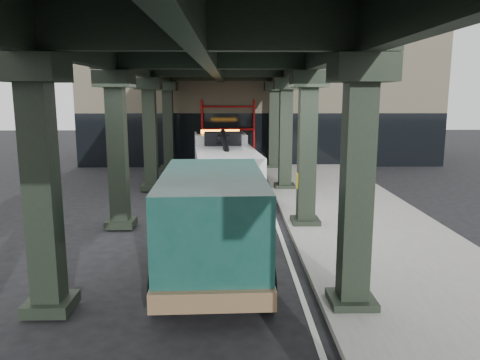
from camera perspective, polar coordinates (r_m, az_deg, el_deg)
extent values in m
plane|color=black|center=(13.45, -1.86, -8.18)|extent=(90.00, 90.00, 0.00)
cube|color=gray|center=(15.92, 14.73, -5.28)|extent=(5.00, 40.00, 0.15)
cube|color=silver|center=(15.42, 4.60, -5.74)|extent=(0.12, 38.00, 0.01)
cube|color=black|center=(9.24, 14.02, -1.02)|extent=(0.55, 0.55, 5.00)
cube|color=black|center=(9.08, 14.65, 13.04)|extent=(1.10, 1.10, 0.50)
cube|color=black|center=(9.95, 13.42, -14.24)|extent=(0.90, 0.90, 0.24)
cube|color=black|center=(15.05, 8.16, 3.48)|extent=(0.55, 0.55, 5.00)
cube|color=black|center=(14.95, 8.39, 12.07)|extent=(1.10, 1.10, 0.50)
cube|color=black|center=(15.49, 7.94, -5.07)|extent=(0.90, 0.90, 0.24)
cube|color=black|center=(20.96, 5.57, 5.45)|extent=(0.55, 0.55, 5.00)
cube|color=black|center=(20.89, 5.68, 11.61)|extent=(1.10, 1.10, 0.50)
cube|color=black|center=(21.28, 5.46, -0.78)|extent=(0.90, 0.90, 0.24)
cube|color=black|center=(26.91, 4.12, 6.55)|extent=(0.55, 0.55, 5.00)
cube|color=black|center=(26.86, 4.18, 11.34)|extent=(1.10, 1.10, 0.50)
cube|color=black|center=(27.16, 4.05, 1.66)|extent=(0.90, 0.90, 0.24)
cube|color=black|center=(9.63, -23.00, -1.09)|extent=(0.55, 0.55, 5.00)
cube|color=black|center=(9.47, -23.98, 12.37)|extent=(1.10, 1.10, 0.50)
cube|color=black|center=(10.31, -22.07, -13.84)|extent=(0.90, 0.90, 0.24)
cube|color=black|center=(15.29, -14.68, 3.35)|extent=(0.55, 0.55, 5.00)
cube|color=black|center=(15.19, -15.08, 11.81)|extent=(1.10, 1.10, 0.50)
cube|color=black|center=(15.72, -14.29, -5.06)|extent=(0.90, 0.90, 0.24)
cube|color=black|center=(21.13, -10.89, 5.35)|extent=(0.55, 0.55, 5.00)
cube|color=black|center=(21.06, -11.10, 11.46)|extent=(1.10, 1.10, 0.50)
cube|color=black|center=(21.45, -10.67, -0.83)|extent=(0.90, 0.90, 0.24)
cube|color=black|center=(27.05, -8.73, 6.47)|extent=(0.55, 0.55, 5.00)
cube|color=black|center=(26.99, -8.86, 11.24)|extent=(1.10, 1.10, 0.50)
cube|color=black|center=(27.30, -8.60, 1.61)|extent=(0.90, 0.90, 0.24)
cube|color=black|center=(14.99, 8.47, 15.13)|extent=(0.35, 32.00, 1.10)
cube|color=black|center=(15.24, -15.22, 14.81)|extent=(0.35, 32.00, 1.10)
cube|color=black|center=(14.82, -3.48, 15.28)|extent=(0.35, 32.00, 1.10)
cube|color=black|center=(14.89, -3.51, 17.96)|extent=(7.40, 32.00, 0.30)
cube|color=#C6B793|center=(32.80, 2.15, 9.87)|extent=(22.00, 10.00, 8.00)
cylinder|color=#AF0E0F|center=(27.79, -4.55, 5.63)|extent=(0.08, 0.08, 4.00)
cylinder|color=#AF0E0F|center=(27.00, -4.66, 5.49)|extent=(0.08, 0.08, 4.00)
cylinder|color=#AF0E0F|center=(27.77, 1.67, 5.65)|extent=(0.08, 0.08, 4.00)
cylinder|color=#AF0E0F|center=(26.97, 1.75, 5.51)|extent=(0.08, 0.08, 4.00)
cylinder|color=#AF0E0F|center=(27.84, -1.44, 3.60)|extent=(3.00, 0.08, 0.08)
cylinder|color=#AF0E0F|center=(27.72, -1.45, 6.27)|extent=(3.00, 0.08, 0.08)
cylinder|color=#AF0E0F|center=(27.66, -1.46, 8.95)|extent=(3.00, 0.08, 0.08)
cube|color=black|center=(20.07, -1.91, 0.10)|extent=(1.71, 7.61, 0.25)
cube|color=white|center=(22.47, -2.44, 3.41)|extent=(2.58, 2.63, 1.81)
cube|color=white|center=(23.58, -2.62, 2.50)|extent=(2.42, 0.92, 0.91)
cube|color=black|center=(22.67, -2.50, 4.75)|extent=(2.33, 1.51, 0.86)
cube|color=white|center=(18.82, -1.64, 1.44)|extent=(2.88, 5.24, 1.41)
cube|color=orange|center=(22.17, -2.43, 5.93)|extent=(1.83, 0.45, 0.16)
cube|color=black|center=(20.69, -2.13, 5.05)|extent=(1.66, 0.75, 0.60)
cylinder|color=black|center=(18.92, -1.71, 3.79)|extent=(0.57, 3.53, 1.35)
cube|color=black|center=(16.51, -0.88, -3.38)|extent=(0.43, 1.43, 0.18)
cube|color=black|center=(15.85, -0.63, -4.16)|extent=(1.63, 0.40, 0.18)
cylinder|color=black|center=(22.87, -5.25, 0.95)|extent=(0.46, 1.14, 1.11)
cylinder|color=silver|center=(22.87, -5.25, 0.95)|extent=(0.45, 0.64, 0.61)
cylinder|color=black|center=(23.02, 0.27, 1.05)|extent=(0.46, 1.14, 1.11)
cylinder|color=silver|center=(23.02, 0.27, 1.05)|extent=(0.45, 0.64, 0.61)
cylinder|color=black|center=(19.60, -5.03, -0.63)|extent=(0.46, 1.14, 1.11)
cylinder|color=silver|center=(19.60, -5.03, -0.63)|extent=(0.45, 0.64, 0.61)
cylinder|color=black|center=(19.77, 1.40, -0.49)|extent=(0.46, 1.14, 1.11)
cylinder|color=silver|center=(19.77, 1.40, -0.49)|extent=(0.45, 0.64, 0.61)
cylinder|color=black|center=(18.32, -4.93, -1.40)|extent=(0.46, 1.14, 1.11)
cylinder|color=silver|center=(18.32, -4.93, -1.40)|extent=(0.45, 0.64, 0.61)
cylinder|color=black|center=(18.50, 1.95, -1.25)|extent=(0.46, 1.14, 1.11)
cylinder|color=silver|center=(18.50, 1.95, -1.25)|extent=(0.45, 0.64, 0.61)
cube|color=#12413A|center=(13.79, -3.24, -3.27)|extent=(2.26, 1.27, 0.98)
cube|color=#12413A|center=(10.79, -3.33, -4.75)|extent=(2.44, 4.95, 2.11)
cube|color=olive|center=(11.46, -3.27, -8.38)|extent=(2.53, 6.15, 0.38)
cube|color=black|center=(13.18, -3.29, -0.04)|extent=(2.13, 0.54, 0.90)
cube|color=black|center=(10.98, -3.35, -1.58)|extent=(2.44, 3.98, 0.60)
cube|color=silver|center=(14.45, -3.22, -4.40)|extent=(2.17, 0.20, 0.33)
cylinder|color=black|center=(13.93, -7.71, -5.65)|extent=(0.33, 0.92, 0.91)
cylinder|color=silver|center=(13.93, -7.71, -5.65)|extent=(0.36, 0.51, 0.50)
cylinder|color=black|center=(13.92, 1.27, -5.57)|extent=(0.33, 0.92, 0.91)
cylinder|color=silver|center=(13.92, 1.27, -5.57)|extent=(0.36, 0.51, 0.50)
cylinder|color=black|center=(9.66, -9.94, -13.09)|extent=(0.33, 0.92, 0.91)
cylinder|color=silver|center=(9.66, -9.94, -13.09)|extent=(0.36, 0.51, 0.50)
cylinder|color=black|center=(9.64, 3.31, -13.00)|extent=(0.33, 0.92, 0.91)
cylinder|color=silver|center=(9.64, 3.31, -13.00)|extent=(0.36, 0.51, 0.50)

